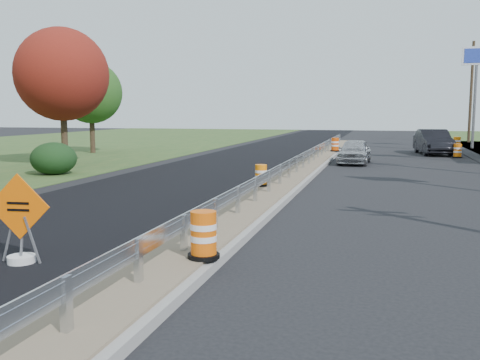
% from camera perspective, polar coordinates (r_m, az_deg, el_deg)
% --- Properties ---
extents(ground, '(140.00, 140.00, 0.00)m').
position_cam_1_polar(ground, '(16.20, 1.64, -3.03)').
color(ground, black).
rests_on(ground, ground).
extents(milled_overlay, '(7.20, 120.00, 0.01)m').
position_cam_1_polar(milled_overlay, '(26.91, -2.56, 1.12)').
color(milled_overlay, black).
rests_on(milled_overlay, ground).
extents(median, '(1.60, 55.00, 0.23)m').
position_cam_1_polar(median, '(23.96, 6.06, 0.57)').
color(median, gray).
rests_on(median, ground).
extents(guardrail, '(0.10, 46.15, 0.72)m').
position_cam_1_polar(guardrail, '(24.88, 6.44, 2.24)').
color(guardrail, silver).
rests_on(guardrail, median).
extents(pylon_sign_north, '(2.20, 0.30, 7.90)m').
position_cam_1_polar(pylon_sign_north, '(46.15, 23.92, 11.13)').
color(pylon_sign_north, slate).
rests_on(pylon_sign_north, ground).
extents(utility_pole_north, '(1.90, 0.26, 9.40)m').
position_cam_1_polar(utility_pole_north, '(55.10, 23.44, 8.83)').
color(utility_pole_north, '#473523').
rests_on(utility_pole_north, ground).
extents(hedge_north, '(2.09, 2.09, 1.52)m').
position_cam_1_polar(hedge_north, '(26.12, -19.26, 2.19)').
color(hedge_north, black).
rests_on(hedge_north, ground).
extents(tree_near_red, '(4.95, 4.95, 7.35)m').
position_cam_1_polar(tree_near_red, '(30.54, -18.47, 10.62)').
color(tree_near_red, '#473523').
rests_on(tree_near_red, ground).
extents(tree_near_back, '(4.29, 4.29, 6.37)m').
position_cam_1_polar(tree_near_back, '(38.88, -15.62, 8.97)').
color(tree_near_back, '#473523').
rests_on(tree_near_back, ground).
extents(caution_sign, '(1.26, 0.53, 1.75)m').
position_cam_1_polar(caution_sign, '(11.15, -22.37, -6.01)').
color(caution_sign, white).
rests_on(caution_sign, ground).
extents(barrel_median_near, '(0.60, 0.60, 0.87)m').
position_cam_1_polar(barrel_median_near, '(9.86, -3.91, -5.94)').
color(barrel_median_near, black).
rests_on(barrel_median_near, median).
extents(barrel_median_mid, '(0.53, 0.53, 0.78)m').
position_cam_1_polar(barrel_median_mid, '(19.32, 2.25, 0.46)').
color(barrel_median_mid, black).
rests_on(barrel_median_mid, median).
extents(barrel_median_far, '(0.63, 0.63, 0.92)m').
position_cam_1_polar(barrel_median_far, '(36.74, 10.11, 3.71)').
color(barrel_median_far, black).
rests_on(barrel_median_far, median).
extents(barrel_shoulder_mid, '(0.60, 0.60, 0.88)m').
position_cam_1_polar(barrel_shoulder_mid, '(36.56, 22.19, 2.88)').
color(barrel_shoulder_mid, black).
rests_on(barrel_shoulder_mid, ground).
extents(barrel_shoulder_far, '(0.66, 0.66, 0.97)m').
position_cam_1_polar(barrel_shoulder_far, '(44.60, 22.13, 3.64)').
color(barrel_shoulder_far, black).
rests_on(barrel_shoulder_far, ground).
extents(car_silver, '(1.85, 4.17, 1.39)m').
position_cam_1_polar(car_silver, '(30.70, 12.12, 3.02)').
color(car_silver, '#ABACB0').
rests_on(car_silver, ground).
extents(car_dark_mid, '(2.47, 5.36, 1.70)m').
position_cam_1_polar(car_dark_mid, '(38.84, 19.93, 3.84)').
color(car_dark_mid, black).
rests_on(car_dark_mid, ground).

